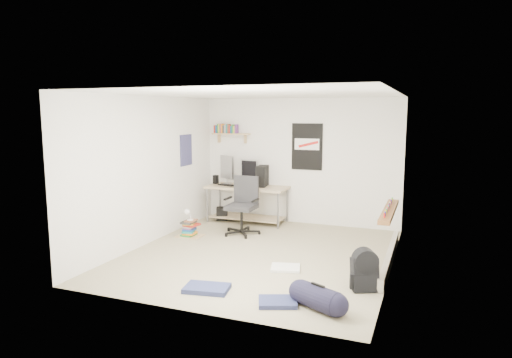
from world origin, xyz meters
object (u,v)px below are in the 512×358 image
(book_stack, at_px, (190,228))
(desk, at_px, (247,204))
(backpack, at_px, (365,274))
(duffel_bag, at_px, (318,297))
(office_chair, at_px, (242,208))

(book_stack, bearing_deg, desk, 68.04)
(backpack, height_order, duffel_bag, backpack)
(desk, distance_m, office_chair, 0.95)
(desk, distance_m, book_stack, 1.51)
(backpack, bearing_deg, desk, 109.65)
(duffel_bag, bearing_deg, desk, 149.40)
(backpack, bearing_deg, book_stack, 132.05)
(backpack, distance_m, book_stack, 3.59)
(duffel_bag, bearing_deg, book_stack, 169.13)
(book_stack, bearing_deg, office_chair, 30.21)
(desk, height_order, duffel_bag, desk)
(desk, bearing_deg, office_chair, -62.67)
(desk, bearing_deg, book_stack, -100.53)
(office_chair, distance_m, book_stack, 1.00)
(desk, bearing_deg, duffel_bag, -45.45)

